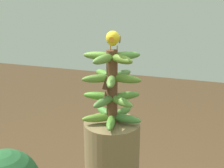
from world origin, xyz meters
TOP-DOWN VIEW (x-y plane):
  - banana_bunch at (-0.00, -0.00)m, footprint 0.28×0.27m
  - perched_bird at (0.01, -0.00)m, footprint 0.08×0.21m

SIDE VIEW (x-z plane):
  - banana_bunch at x=0.00m, z-range 0.90..1.24m
  - perched_bird at x=0.01m, z-range 1.25..1.33m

